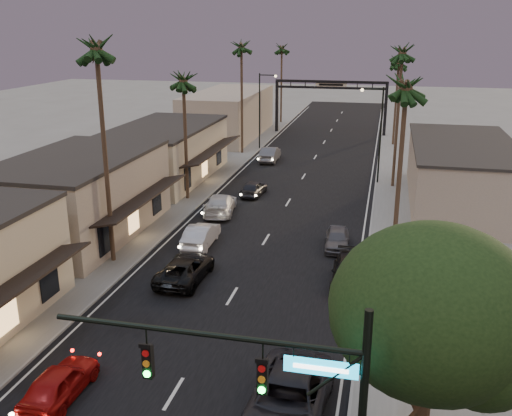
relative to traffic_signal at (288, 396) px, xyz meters
The scene contains 29 objects.
ground 36.80m from the traffic_signal, 98.98° to the left, with size 200.00×200.00×0.00m, color slate.
road 41.70m from the traffic_signal, 97.90° to the left, with size 14.00×120.00×0.02m, color black.
sidewalk_left 50.60m from the traffic_signal, 107.56° to the left, with size 5.00×92.00×0.12m, color slate.
sidewalk_right 48.41m from the traffic_signal, 85.46° to the left, with size 5.00×92.00×0.12m, color slate.
storefront_mid 28.96m from the traffic_signal, 130.35° to the left, with size 8.00×14.00×5.50m, color gray.
storefront_far 42.43m from the traffic_signal, 116.19° to the left, with size 8.00×16.00×5.00m, color #BFB392.
storefront_dist 63.83m from the traffic_signal, 107.03° to the left, with size 8.00×20.00×6.00m, color gray.
building_right 37.04m from the traffic_signal, 77.00° to the left, with size 8.00×18.00×5.00m, color gray.
traffic_signal is the anchor object (origin of this frame).
corner_tree 5.20m from the traffic_signal, 42.31° to the left, with size 6.20×6.20×8.80m.
arch 66.24m from the traffic_signal, 94.93° to the left, with size 15.20×0.40×7.27m.
streetlight_right 41.02m from the traffic_signal, 88.28° to the left, with size 2.13×0.30×9.00m.
streetlight_left 55.45m from the traffic_signal, 103.14° to the left, with size 2.13×0.30×9.00m.
palm_lb 24.44m from the traffic_signal, 128.44° to the left, with size 3.20×3.20×15.20m.
palm_lc 35.46m from the traffic_signal, 114.06° to the left, with size 3.20×3.20×12.20m.
palm_ld 53.47m from the traffic_signal, 105.65° to the left, with size 3.20×3.20×14.20m.
palm_ra 21.19m from the traffic_signal, 81.72° to the left, with size 3.20×3.20×13.20m.
palm_rb 40.77m from the traffic_signal, 85.84° to the left, with size 3.20×3.20×14.20m.
palm_rc 60.31m from the traffic_signal, 87.22° to the left, with size 3.20×3.20×12.20m.
palm_far 75.58m from the traffic_signal, 100.70° to the left, with size 3.20×3.20×13.20m.
oncoming_red 11.91m from the traffic_signal, 154.64° to the left, with size 1.66×4.14×1.41m, color maroon.
oncoming_pickup 19.21m from the traffic_signal, 118.45° to the left, with size 2.38×5.17×1.44m, color black.
oncoming_silver 24.40m from the traffic_signal, 113.96° to the left, with size 1.59×4.56×1.50m, color #ACACB2.
oncoming_white 31.06m from the traffic_signal, 109.86° to the left, with size 2.18×5.36×1.56m, color #B8B8B8.
oncoming_dgrey 35.86m from the traffic_signal, 104.66° to the left, with size 1.59×3.96×1.35m, color black.
oncoming_grey_far 49.12m from the traffic_signal, 102.18° to the left, with size 1.71×4.89×1.61m, color #515156.
curbside_near 6.98m from the traffic_signal, 99.45° to the left, with size 2.87×6.23×1.73m, color black.
curbside_black 18.55m from the traffic_signal, 88.37° to the left, with size 2.03×5.00×1.45m, color black.
curbside_grey 23.95m from the traffic_signal, 91.71° to the left, with size 1.58×3.94×1.34m, color #49484D.
Camera 1 is at (7.70, -8.49, 14.26)m, focal length 40.00 mm.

